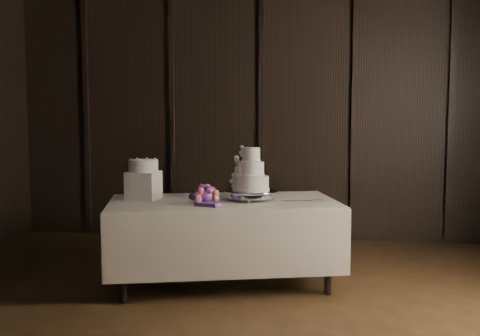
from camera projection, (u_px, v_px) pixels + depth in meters
name	position (u px, v px, depth m)	size (l,w,h in m)	color
room	(209.00, 117.00, 3.33)	(6.08, 7.08, 3.08)	black
display_table	(223.00, 239.00, 4.97)	(2.19, 1.50, 0.76)	white
cake_stand	(251.00, 195.00, 4.95)	(0.48, 0.48, 0.09)	silver
wedding_cake	(248.00, 173.00, 4.92)	(0.36, 0.31, 0.38)	white
bouquet	(205.00, 196.00, 4.75)	(0.31, 0.41, 0.20)	#DE5866
box_pedestal	(144.00, 186.00, 4.99)	(0.26, 0.26, 0.25)	white
small_cake	(143.00, 166.00, 4.97)	(0.26, 0.26, 0.10)	white
cake_knife	(296.00, 201.00, 4.89)	(0.37, 0.02, 0.01)	silver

